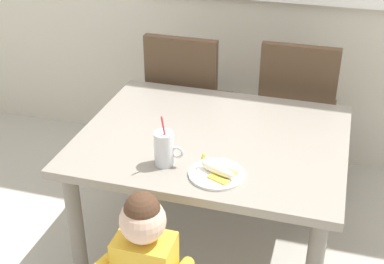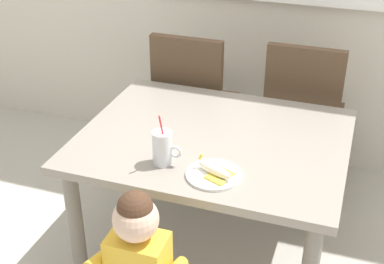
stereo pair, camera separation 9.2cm
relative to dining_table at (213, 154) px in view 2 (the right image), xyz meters
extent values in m
plane|color=#B7B2A8|center=(0.00, 0.00, -0.61)|extent=(24.00, 24.00, 0.00)
cube|color=gray|center=(0.00, 0.00, 0.08)|extent=(1.22, 0.98, 0.04)
cylinder|color=slate|center=(-0.53, -0.41, -0.28)|extent=(0.07, 0.07, 0.66)
cylinder|color=slate|center=(-0.53, 0.41, -0.28)|extent=(0.07, 0.07, 0.66)
cylinder|color=slate|center=(0.53, 0.41, -0.28)|extent=(0.07, 0.07, 0.66)
cube|color=#4C3826|center=(-0.33, 0.76, -0.16)|extent=(0.44, 0.44, 0.06)
cube|color=#4C3826|center=(-0.33, 0.56, 0.11)|extent=(0.42, 0.05, 0.48)
cylinder|color=black|center=(-0.14, 0.95, -0.40)|extent=(0.04, 0.04, 0.42)
cylinder|color=black|center=(-0.52, 0.95, -0.40)|extent=(0.04, 0.04, 0.42)
cylinder|color=black|center=(-0.14, 0.57, -0.40)|extent=(0.04, 0.04, 0.42)
cylinder|color=black|center=(-0.52, 0.57, -0.40)|extent=(0.04, 0.04, 0.42)
cube|color=#4C3826|center=(0.32, 0.82, -0.16)|extent=(0.44, 0.44, 0.06)
cube|color=#4C3826|center=(0.32, 0.62, 0.11)|extent=(0.42, 0.05, 0.48)
cylinder|color=black|center=(0.51, 1.01, -0.40)|extent=(0.04, 0.04, 0.42)
cylinder|color=black|center=(0.13, 1.01, -0.40)|extent=(0.04, 0.04, 0.42)
cylinder|color=black|center=(0.51, 0.63, -0.40)|extent=(0.04, 0.04, 0.42)
cylinder|color=black|center=(0.13, 0.63, -0.40)|extent=(0.04, 0.04, 0.42)
sphere|color=beige|center=(-0.08, -0.70, 0.12)|extent=(0.17, 0.17, 0.17)
sphere|color=#472D1E|center=(-0.08, -0.70, 0.16)|extent=(0.13, 0.13, 0.13)
cylinder|color=gold|center=(-0.22, -0.72, -0.09)|extent=(0.05, 0.24, 0.13)
cylinder|color=silver|center=(-0.14, -0.29, 0.17)|extent=(0.08, 0.08, 0.15)
cylinder|color=beige|center=(-0.14, -0.29, 0.14)|extent=(0.07, 0.07, 0.08)
torus|color=silver|center=(-0.08, -0.29, 0.16)|extent=(0.06, 0.01, 0.06)
cylinder|color=#E5333F|center=(-0.13, -0.30, 0.24)|extent=(0.01, 0.08, 0.21)
cylinder|color=white|center=(0.10, -0.32, 0.10)|extent=(0.23, 0.23, 0.01)
ellipsoid|color=#F4EAC6|center=(0.10, -0.32, 0.13)|extent=(0.17, 0.11, 0.04)
cube|color=yellow|center=(0.12, -0.36, 0.11)|extent=(0.10, 0.07, 0.01)
cube|color=yellow|center=(0.14, -0.29, 0.11)|extent=(0.10, 0.07, 0.01)
cylinder|color=yellow|center=(0.03, -0.29, 0.16)|extent=(0.03, 0.02, 0.03)
camera|label=1|loc=(0.51, -2.07, 1.31)|focal=49.45mm
camera|label=2|loc=(0.60, -2.04, 1.31)|focal=49.45mm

